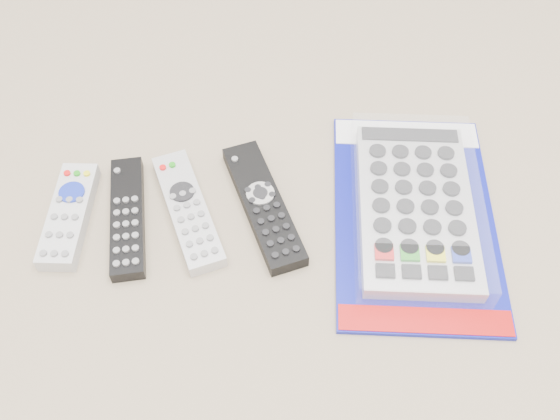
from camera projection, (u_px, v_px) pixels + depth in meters
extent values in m
plane|color=gray|center=(232.00, 218.00, 0.82)|extent=(5.00, 5.00, 0.00)
cube|color=#AFAFB2|center=(69.00, 215.00, 0.81)|extent=(0.08, 0.17, 0.02)
cylinder|color=#1628A7|center=(72.00, 192.00, 0.82)|extent=(0.04, 0.04, 0.00)
cube|color=black|center=(128.00, 216.00, 0.81)|extent=(0.04, 0.19, 0.02)
cube|color=#B5B5B9|center=(188.00, 210.00, 0.82)|extent=(0.08, 0.20, 0.02)
cylinder|color=black|center=(182.00, 192.00, 0.82)|extent=(0.04, 0.04, 0.00)
cube|color=black|center=(263.00, 204.00, 0.82)|extent=(0.09, 0.21, 0.02)
cylinder|color=silver|center=(260.00, 193.00, 0.82)|extent=(0.04, 0.04, 0.00)
cube|color=#0C128C|center=(414.00, 216.00, 0.82)|extent=(0.27, 0.38, 0.01)
cube|color=white|center=(406.00, 134.00, 0.90)|extent=(0.21, 0.09, 0.00)
cube|color=#AF0D0C|center=(425.00, 320.00, 0.73)|extent=(0.21, 0.07, 0.00)
cube|color=#B5B5B9|center=(415.00, 207.00, 0.81)|extent=(0.20, 0.29, 0.02)
cube|color=white|center=(417.00, 203.00, 0.81)|extent=(0.22, 0.31, 0.04)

